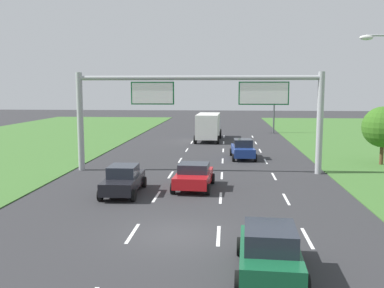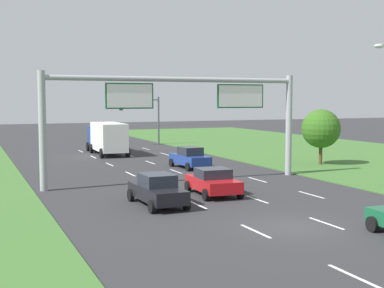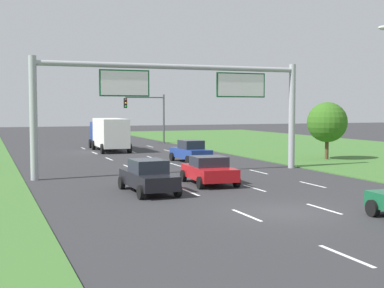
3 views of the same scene
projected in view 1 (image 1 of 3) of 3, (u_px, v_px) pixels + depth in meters
The scene contains 12 objects.
ground_plane at pixel (175, 234), 17.28m from camera, with size 200.00×200.00×0.00m, color #2D2D30.
lane_dashes_inner_left at pixel (164, 184), 26.32m from camera, with size 0.14×56.40×0.01m.
lane_dashes_inner_right at pixel (221, 185), 26.04m from camera, with size 0.14×56.40×0.01m.
lane_dashes_slip at pixel (279, 186), 25.76m from camera, with size 0.14×56.40×0.01m.
car_near_red at pixel (270, 250), 13.50m from camera, with size 2.28×4.00×1.58m.
car_lead_silver at pixel (243, 149), 35.99m from camera, with size 2.17×4.25×1.66m.
car_mid_lane at pixel (123, 180), 23.92m from camera, with size 2.07×4.42×1.61m.
car_far_ahead at pixel (194, 176), 25.16m from camera, with size 2.40×4.10×1.50m.
box_truck at pixel (209, 126), 48.83m from camera, with size 2.88×8.52×3.07m.
sign_gantry at pixel (201, 103), 29.67m from camera, with size 17.24×0.44×7.00m.
traffic_light_mast at pixel (259, 104), 56.19m from camera, with size 4.76×0.49×5.60m.
roadside_tree_mid at pixel (383, 127), 32.59m from camera, with size 3.13×3.13×4.53m.
Camera 1 is at (2.02, -16.56, 5.85)m, focal length 40.00 mm.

